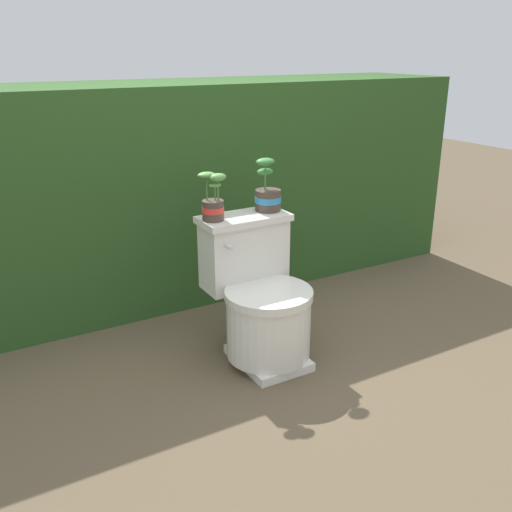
{
  "coord_description": "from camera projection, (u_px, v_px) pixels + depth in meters",
  "views": [
    {
      "loc": [
        -1.1,
        -1.95,
        1.36
      ],
      "look_at": [
        0.09,
        0.11,
        0.48
      ],
      "focal_mm": 40.0,
      "sensor_mm": 36.0,
      "label": 1
    }
  ],
  "objects": [
    {
      "name": "potted_plant_midleft",
      "position": [
        268.0,
        194.0,
        2.63
      ],
      "size": [
        0.12,
        0.12,
        0.25
      ],
      "color": "#47382D",
      "rests_on": "toilet"
    },
    {
      "name": "potted_plant_left",
      "position": [
        213.0,
        203.0,
        2.48
      ],
      "size": [
        0.12,
        0.1,
        0.21
      ],
      "color": "#47382D",
      "rests_on": "toilet"
    },
    {
      "name": "toilet",
      "position": [
        260.0,
        300.0,
        2.58
      ],
      "size": [
        0.41,
        0.52,
        0.64
      ],
      "color": "silver",
      "rests_on": "ground"
    },
    {
      "name": "ground_plane",
      "position": [
        251.0,
        366.0,
        2.57
      ],
      "size": [
        12.0,
        12.0,
        0.0
      ],
      "primitive_type": "plane",
      "color": "brown"
    },
    {
      "name": "hedge_backdrop",
      "position": [
        161.0,
        191.0,
        3.21
      ],
      "size": [
        3.66,
        0.69,
        1.18
      ],
      "color": "#284C1E",
      "rests_on": "ground"
    }
  ]
}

